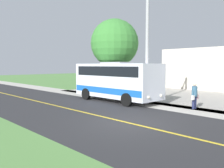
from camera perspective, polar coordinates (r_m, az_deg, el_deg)
name	(u,v)px	position (r m, az deg, el deg)	size (l,w,h in m)	color
ground_plane	(128,123)	(11.70, 3.83, -9.15)	(120.00, 120.00, 0.00)	#548442
road_surface	(128,123)	(11.70, 3.83, -9.13)	(8.00, 100.00, 0.01)	#28282B
sidewalk	(185,109)	(15.84, 16.78, -5.71)	(2.40, 100.00, 0.01)	#B2ADA3
road_centre_line	(128,123)	(11.70, 3.83, -9.11)	(0.16, 100.00, 0.00)	gold
shuttle_bus_front	(117,80)	(18.42, 1.10, 1.02)	(2.71, 7.27, 2.98)	silver
pedestrian_with_bags	(195,95)	(16.01, 18.91, -2.46)	(0.72, 0.34, 1.66)	#1E2347
street_light_pole	(146,38)	(17.05, 8.07, 10.80)	(1.97, 0.24, 8.46)	#9E9EA3
tree_curbside	(115,43)	(22.76, 0.62, 9.60)	(4.46, 4.46, 7.02)	brown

